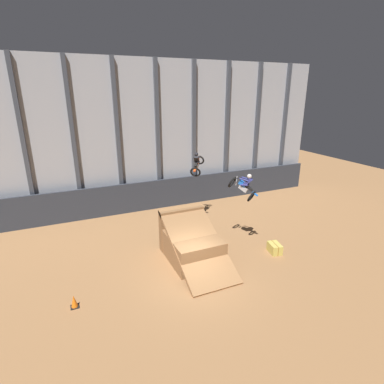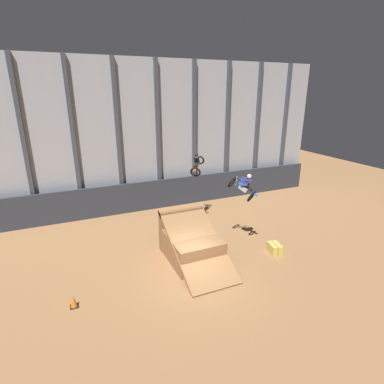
{
  "view_description": "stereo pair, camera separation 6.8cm",
  "coord_description": "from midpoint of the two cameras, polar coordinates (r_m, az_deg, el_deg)",
  "views": [
    {
      "loc": [
        -5.43,
        -11.74,
        8.95
      ],
      "look_at": [
        2.08,
        5.22,
        2.7
      ],
      "focal_mm": 28.0,
      "sensor_mm": 36.0,
      "label": 1
    },
    {
      "loc": [
        -5.37,
        -11.77,
        8.95
      ],
      "look_at": [
        2.08,
        5.22,
        2.7
      ],
      "focal_mm": 28.0,
      "sensor_mm": 36.0,
      "label": 2
    }
  ],
  "objects": [
    {
      "name": "ground_plane",
      "position": [
        15.73,
        0.69,
        -16.07
      ],
      "size": [
        60.0,
        60.0,
        0.0
      ],
      "primitive_type": "plane",
      "color": "#996B42"
    },
    {
      "name": "lower_barrier",
      "position": [
        23.72,
        -9.37,
        -0.8
      ],
      "size": [
        31.36,
        0.2,
        2.33
      ],
      "color": "#2D333D",
      "rests_on": "ground_plane"
    },
    {
      "name": "hay_bale_trackside",
      "position": [
        18.38,
        15.36,
        -10.27
      ],
      "size": [
        0.78,
        1.01,
        0.57
      ],
      "rotation": [
        0.0,
        0.0,
        1.36
      ],
      "color": "#CCB751",
      "rests_on": "ground_plane"
    },
    {
      "name": "arena_back_wall",
      "position": [
        23.25,
        -10.36,
        10.13
      ],
      "size": [
        32.0,
        0.4,
        11.28
      ],
      "color": "#A3A8B2",
      "rests_on": "ground_plane"
    },
    {
      "name": "rider_bike_left_air",
      "position": [
        20.51,
        0.87,
        5.48
      ],
      "size": [
        1.58,
        1.78,
        1.67
      ],
      "rotation": [
        0.4,
        0.0,
        -0.63
      ],
      "color": "black"
    },
    {
      "name": "traffic_cone_near_ramp",
      "position": [
        14.78,
        -21.66,
        -18.82
      ],
      "size": [
        0.36,
        0.36,
        0.58
      ],
      "color": "black",
      "rests_on": "ground_plane"
    },
    {
      "name": "rider_bike_right_air",
      "position": [
        17.5,
        9.73,
        1.08
      ],
      "size": [
        1.55,
        1.8,
        1.69
      ],
      "rotation": [
        0.49,
        0.0,
        0.6
      ],
      "color": "black"
    },
    {
      "name": "dirt_ramp",
      "position": [
        17.01,
        -0.39,
        -9.64
      ],
      "size": [
        2.67,
        5.01,
        2.64
      ],
      "color": "olive",
      "rests_on": "ground_plane"
    }
  ]
}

